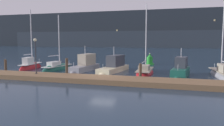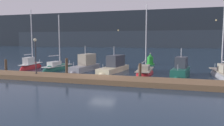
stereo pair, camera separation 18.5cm
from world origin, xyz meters
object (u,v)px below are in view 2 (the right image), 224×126
at_px(sailboat_berth_1, 31,67).
at_px(dock_lamppost, 35,50).
at_px(sailboat_berth_5, 145,73).
at_px(motorboat_berth_6, 181,72).
at_px(motorboat_berth_3, 85,68).
at_px(channel_buoy, 150,60).
at_px(sailboat_berth_7, 223,76).
at_px(motorboat_berth_4, 114,69).
at_px(sailboat_berth_2, 58,69).

relative_size(sailboat_berth_1, dock_lamppost, 2.46).
xyz_separation_m(sailboat_berth_1, sailboat_berth_5, (15.51, -0.18, -0.04)).
distance_m(motorboat_berth_6, dock_lamppost, 15.41).
xyz_separation_m(motorboat_berth_3, sailboat_berth_5, (7.69, -0.57, -0.22)).
xyz_separation_m(channel_buoy, dock_lamppost, (-9.75, -15.75, 2.19)).
xyz_separation_m(sailboat_berth_1, sailboat_berth_7, (23.65, -0.37, -0.02)).
bearing_deg(sailboat_berth_5, sailboat_berth_7, -1.34).
height_order(motorboat_berth_3, dock_lamppost, dock_lamppost).
bearing_deg(motorboat_berth_4, motorboat_berth_3, -179.26).
bearing_deg(motorboat_berth_3, sailboat_berth_2, -173.22).
bearing_deg(motorboat_berth_4, channel_buoy, 69.34).
xyz_separation_m(sailboat_berth_1, motorboat_berth_3, (7.81, 0.39, 0.18)).
bearing_deg(sailboat_berth_1, channel_buoy, 32.27).
xyz_separation_m(motorboat_berth_3, dock_lamppost, (-2.55, -6.65, 2.54)).
bearing_deg(sailboat_berth_7, motorboat_berth_3, 177.26).
bearing_deg(sailboat_berth_1, dock_lamppost, -49.95).
bearing_deg(motorboat_berth_4, sailboat_berth_2, -176.26).
bearing_deg(channel_buoy, sailboat_berth_5, -87.12).
xyz_separation_m(sailboat_berth_2, motorboat_berth_3, (3.72, 0.44, 0.24)).
xyz_separation_m(motorboat_berth_6, sailboat_berth_7, (4.24, 0.34, -0.22)).
height_order(motorboat_berth_3, motorboat_berth_6, motorboat_berth_3).
bearing_deg(dock_lamppost, sailboat_berth_7, 17.76).
bearing_deg(sailboat_berth_1, motorboat_berth_3, 2.85).
height_order(motorboat_berth_3, sailboat_berth_5, sailboat_berth_5).
relative_size(motorboat_berth_3, motorboat_berth_4, 0.89).
bearing_deg(sailboat_berth_1, sailboat_berth_7, -0.90).
height_order(sailboat_berth_2, motorboat_berth_6, sailboat_berth_2).
relative_size(sailboat_berth_2, sailboat_berth_5, 0.93).
bearing_deg(channel_buoy, sailboat_berth_2, -138.87).
bearing_deg(sailboat_berth_2, sailboat_berth_5, -0.63).
relative_size(motorboat_berth_4, channel_buoy, 3.64).
relative_size(motorboat_berth_3, sailboat_berth_7, 0.56).
xyz_separation_m(sailboat_berth_1, channel_buoy, (15.02, 9.49, 0.52)).
bearing_deg(motorboat_berth_3, channel_buoy, 51.62).
height_order(sailboat_berth_2, dock_lamppost, sailboat_berth_2).
relative_size(motorboat_berth_4, motorboat_berth_6, 1.39).
bearing_deg(motorboat_berth_4, sailboat_berth_7, -3.83).
relative_size(sailboat_berth_1, sailboat_berth_7, 0.81).
bearing_deg(motorboat_berth_3, motorboat_berth_4, 0.74).
height_order(motorboat_berth_6, channel_buoy, motorboat_berth_6).
distance_m(motorboat_berth_3, motorboat_berth_6, 11.66).
distance_m(motorboat_berth_3, sailboat_berth_7, 15.86).
distance_m(motorboat_berth_3, sailboat_berth_5, 7.72).
height_order(sailboat_berth_1, motorboat_berth_6, sailboat_berth_1).
relative_size(channel_buoy, dock_lamppost, 0.52).
bearing_deg(motorboat_berth_3, dock_lamppost, -110.98).
relative_size(motorboat_berth_6, channel_buoy, 2.62).
relative_size(sailboat_berth_1, motorboat_berth_4, 1.30).
relative_size(motorboat_berth_4, sailboat_berth_7, 0.62).
bearing_deg(motorboat_berth_4, sailboat_berth_5, -8.98).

